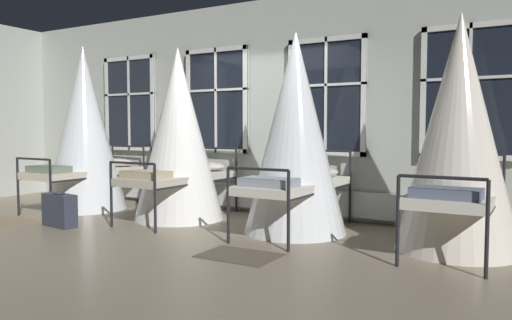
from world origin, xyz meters
TOP-DOWN VIEW (x-y plane):
  - ground at (0.00, 0.00)m, footprint 20.84×20.84m
  - back_wall_with_windows at (0.00, 1.41)m, footprint 10.74×0.10m
  - window_bank at (0.00, 1.29)m, footprint 6.88×0.10m
  - cot_first at (-2.80, 0.22)m, footprint 1.29×1.94m
  - cot_second at (-0.92, 0.28)m, footprint 1.29×1.93m
  - cot_third at (0.95, 0.26)m, footprint 1.29×1.93m
  - cot_fourth at (2.87, 0.25)m, footprint 1.29×1.93m
  - rug_first at (-2.85, -1.10)m, footprint 0.80×0.56m
  - rug_third at (0.95, -1.10)m, footprint 0.81×0.57m
  - suitcase_dark at (-1.95, -0.98)m, footprint 0.58×0.29m

SIDE VIEW (x-z plane):
  - ground at x=0.00m, z-range 0.00..0.00m
  - rug_first at x=-2.85m, z-range 0.00..0.01m
  - rug_third at x=0.95m, z-range 0.00..0.01m
  - suitcase_dark at x=-1.95m, z-range -0.01..0.46m
  - window_bank at x=0.00m, z-range -0.22..2.33m
  - cot_second at x=-0.92m, z-range -0.03..2.45m
  - cot_third at x=0.95m, z-range -0.03..2.50m
  - cot_fourth at x=2.87m, z-range -0.03..2.52m
  - cot_first at x=-2.80m, z-range -0.03..2.62m
  - back_wall_with_windows at x=0.00m, z-range 0.00..3.30m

